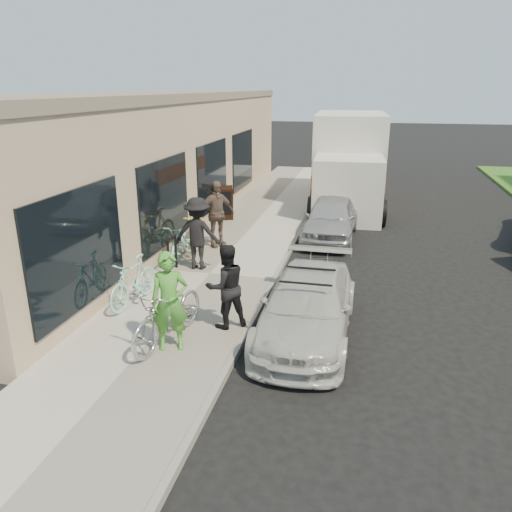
{
  "coord_description": "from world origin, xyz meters",
  "views": [
    {
      "loc": [
        1.59,
        -7.67,
        4.41
      ],
      "look_at": [
        -0.62,
        1.93,
        1.05
      ],
      "focal_mm": 35.0,
      "sensor_mm": 36.0,
      "label": 1
    }
  ],
  "objects_px": {
    "cruiser_bike_b": "(181,240)",
    "man_standing": "(226,286)",
    "bystander_b": "(216,214)",
    "woman_rider": "(170,302)",
    "bike_rack": "(172,251)",
    "cruiser_bike_c": "(196,232)",
    "sandwich_board": "(223,203)",
    "bystander_a": "(198,233)",
    "sedan_silver": "(331,218)",
    "cruiser_bike_a": "(134,281)",
    "tandem_bike": "(169,313)",
    "sedan_white": "(308,306)",
    "moving_truck": "(348,165)"
  },
  "relations": [
    {
      "from": "cruiser_bike_b",
      "to": "man_standing",
      "type": "bearing_deg",
      "value": -65.56
    },
    {
      "from": "bystander_b",
      "to": "woman_rider",
      "type": "bearing_deg",
      "value": -123.01
    },
    {
      "from": "bike_rack",
      "to": "cruiser_bike_c",
      "type": "height_order",
      "value": "cruiser_bike_c"
    },
    {
      "from": "sandwich_board",
      "to": "bystander_a",
      "type": "distance_m",
      "value": 4.71
    },
    {
      "from": "sedan_silver",
      "to": "cruiser_bike_a",
      "type": "height_order",
      "value": "sedan_silver"
    },
    {
      "from": "bike_rack",
      "to": "man_standing",
      "type": "height_order",
      "value": "man_standing"
    },
    {
      "from": "tandem_bike",
      "to": "bystander_a",
      "type": "height_order",
      "value": "bystander_a"
    },
    {
      "from": "bike_rack",
      "to": "sandwich_board",
      "type": "xyz_separation_m",
      "value": [
        -0.22,
        5.01,
        0.05
      ]
    },
    {
      "from": "sedan_white",
      "to": "cruiser_bike_c",
      "type": "xyz_separation_m",
      "value": [
        -3.5,
        3.78,
        0.13
      ]
    },
    {
      "from": "bike_rack",
      "to": "cruiser_bike_a",
      "type": "bearing_deg",
      "value": -91.37
    },
    {
      "from": "cruiser_bike_c",
      "to": "bystander_b",
      "type": "height_order",
      "value": "bystander_b"
    },
    {
      "from": "sandwich_board",
      "to": "cruiser_bike_a",
      "type": "bearing_deg",
      "value": -106.81
    },
    {
      "from": "cruiser_bike_b",
      "to": "bike_rack",
      "type": "bearing_deg",
      "value": -88.79
    },
    {
      "from": "bike_rack",
      "to": "moving_truck",
      "type": "relative_size",
      "value": 0.12
    },
    {
      "from": "woman_rider",
      "to": "cruiser_bike_a",
      "type": "distance_m",
      "value": 2.15
    },
    {
      "from": "cruiser_bike_a",
      "to": "sedan_silver",
      "type": "bearing_deg",
      "value": 67.9
    },
    {
      "from": "moving_truck",
      "to": "tandem_bike",
      "type": "bearing_deg",
      "value": -103.62
    },
    {
      "from": "sedan_white",
      "to": "cruiser_bike_a",
      "type": "bearing_deg",
      "value": 176.23
    },
    {
      "from": "sedan_silver",
      "to": "sedan_white",
      "type": "bearing_deg",
      "value": -87.6
    },
    {
      "from": "cruiser_bike_a",
      "to": "cruiser_bike_c",
      "type": "distance_m",
      "value": 3.52
    },
    {
      "from": "cruiser_bike_a",
      "to": "bystander_a",
      "type": "height_order",
      "value": "bystander_a"
    },
    {
      "from": "sedan_white",
      "to": "sedan_silver",
      "type": "relative_size",
      "value": 1.08
    },
    {
      "from": "sedan_silver",
      "to": "tandem_bike",
      "type": "bearing_deg",
      "value": -104.88
    },
    {
      "from": "bike_rack",
      "to": "cruiser_bike_a",
      "type": "xyz_separation_m",
      "value": [
        -0.05,
        -1.96,
        -0.02
      ]
    },
    {
      "from": "woman_rider",
      "to": "cruiser_bike_b",
      "type": "height_order",
      "value": "woman_rider"
    },
    {
      "from": "sedan_silver",
      "to": "tandem_bike",
      "type": "height_order",
      "value": "sedan_silver"
    },
    {
      "from": "bike_rack",
      "to": "sedan_silver",
      "type": "xyz_separation_m",
      "value": [
        3.43,
        4.14,
        -0.04
      ]
    },
    {
      "from": "cruiser_bike_b",
      "to": "cruiser_bike_c",
      "type": "relative_size",
      "value": 0.97
    },
    {
      "from": "woman_rider",
      "to": "bystander_a",
      "type": "height_order",
      "value": "bystander_a"
    },
    {
      "from": "cruiser_bike_a",
      "to": "bystander_a",
      "type": "xyz_separation_m",
      "value": [
        0.58,
        2.33,
        0.39
      ]
    },
    {
      "from": "bike_rack",
      "to": "man_standing",
      "type": "xyz_separation_m",
      "value": [
        2.08,
        -2.51,
        0.28
      ]
    },
    {
      "from": "bike_rack",
      "to": "man_standing",
      "type": "bearing_deg",
      "value": -50.35
    },
    {
      "from": "cruiser_bike_c",
      "to": "bystander_b",
      "type": "distance_m",
      "value": 0.82
    },
    {
      "from": "cruiser_bike_c",
      "to": "cruiser_bike_b",
      "type": "bearing_deg",
      "value": -123.25
    },
    {
      "from": "sedan_white",
      "to": "tandem_bike",
      "type": "bearing_deg",
      "value": -154.35
    },
    {
      "from": "sandwich_board",
      "to": "sedan_silver",
      "type": "distance_m",
      "value": 3.75
    },
    {
      "from": "sedan_silver",
      "to": "cruiser_bike_a",
      "type": "xyz_separation_m",
      "value": [
        -3.48,
        -6.1,
        0.01
      ]
    },
    {
      "from": "moving_truck",
      "to": "woman_rider",
      "type": "xyz_separation_m",
      "value": [
        -2.25,
        -12.7,
        -0.51
      ]
    },
    {
      "from": "bike_rack",
      "to": "woman_rider",
      "type": "height_order",
      "value": "woman_rider"
    },
    {
      "from": "bike_rack",
      "to": "tandem_bike",
      "type": "distance_m",
      "value": 3.53
    },
    {
      "from": "bike_rack",
      "to": "cruiser_bike_c",
      "type": "distance_m",
      "value": 1.56
    },
    {
      "from": "sedan_silver",
      "to": "moving_truck",
      "type": "height_order",
      "value": "moving_truck"
    },
    {
      "from": "moving_truck",
      "to": "tandem_bike",
      "type": "height_order",
      "value": "moving_truck"
    },
    {
      "from": "sandwich_board",
      "to": "bike_rack",
      "type": "bearing_deg",
      "value": -105.73
    },
    {
      "from": "sedan_silver",
      "to": "woman_rider",
      "type": "height_order",
      "value": "woman_rider"
    },
    {
      "from": "sedan_white",
      "to": "woman_rider",
      "type": "bearing_deg",
      "value": -148.68
    },
    {
      "from": "sedan_silver",
      "to": "man_standing",
      "type": "height_order",
      "value": "man_standing"
    },
    {
      "from": "man_standing",
      "to": "cruiser_bike_a",
      "type": "xyz_separation_m",
      "value": [
        -2.12,
        0.55,
        -0.3
      ]
    },
    {
      "from": "sedan_silver",
      "to": "tandem_bike",
      "type": "relative_size",
      "value": 1.81
    },
    {
      "from": "tandem_bike",
      "to": "bystander_b",
      "type": "relative_size",
      "value": 1.11
    }
  ]
}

